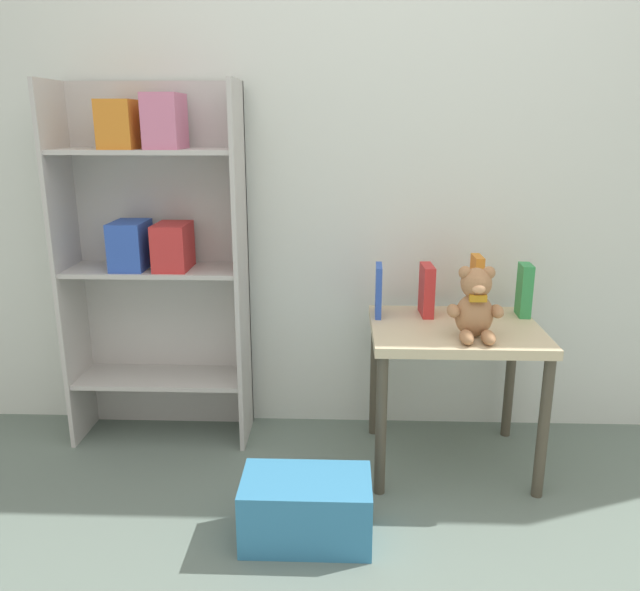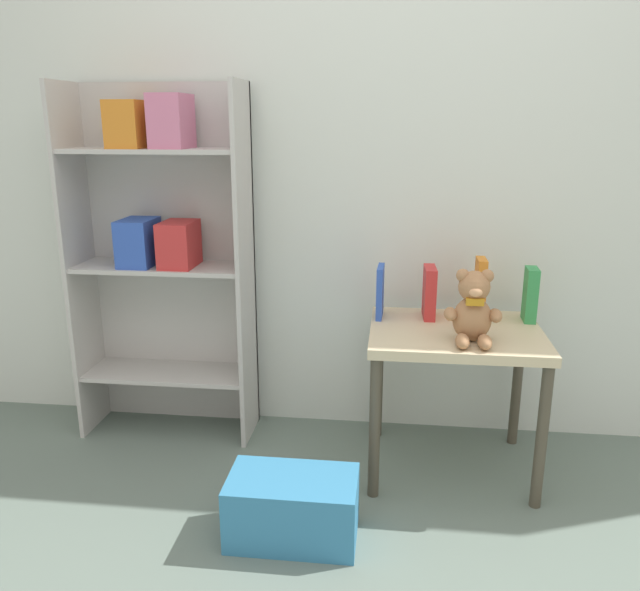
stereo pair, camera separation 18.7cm
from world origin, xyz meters
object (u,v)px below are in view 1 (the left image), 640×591
(display_table, at_px, (454,346))
(teddy_bear, at_px, (475,306))
(storage_bin, at_px, (306,508))
(book_standing_blue, at_px, (379,290))
(book_standing_red, at_px, (427,290))
(book_standing_green, at_px, (524,290))
(bookshelf_side, at_px, (155,243))
(book_standing_orange, at_px, (476,286))

(display_table, height_order, teddy_bear, teddy_bear)
(teddy_bear, distance_m, storage_bin, 0.89)
(book_standing_blue, bearing_deg, storage_bin, -110.02)
(teddy_bear, relative_size, storage_bin, 0.62)
(teddy_bear, relative_size, book_standing_red, 1.28)
(book_standing_green, relative_size, storage_bin, 0.50)
(book_standing_blue, xyz_separation_m, book_standing_red, (0.19, 0.02, -0.00))
(bookshelf_side, bearing_deg, book_standing_blue, -6.11)
(display_table, xyz_separation_m, book_standing_blue, (-0.28, 0.12, 0.18))
(book_standing_green, bearing_deg, book_standing_orange, -176.25)
(bookshelf_side, bearing_deg, book_standing_orange, -3.82)
(book_standing_blue, height_order, book_standing_orange, book_standing_orange)
(storage_bin, bearing_deg, display_table, 42.66)
(teddy_bear, bearing_deg, book_standing_orange, 78.03)
(display_table, relative_size, book_standing_orange, 2.63)
(display_table, bearing_deg, storage_bin, -137.34)
(teddy_bear, height_order, book_standing_blue, teddy_bear)
(display_table, distance_m, book_standing_orange, 0.26)
(teddy_bear, xyz_separation_m, book_standing_orange, (0.06, 0.26, 0.00))
(book_standing_red, height_order, storage_bin, book_standing_red)
(teddy_bear, bearing_deg, display_table, 106.98)
(bookshelf_side, relative_size, book_standing_blue, 7.22)
(book_standing_blue, bearing_deg, book_standing_green, 3.63)
(bookshelf_side, height_order, display_table, bookshelf_side)
(book_standing_blue, bearing_deg, display_table, -21.40)
(book_standing_green, distance_m, storage_bin, 1.18)
(display_table, height_order, book_standing_orange, book_standing_orange)
(display_table, height_order, book_standing_green, book_standing_green)
(book_standing_green, bearing_deg, display_table, -151.55)
(book_standing_orange, bearing_deg, storage_bin, -134.81)
(teddy_bear, relative_size, book_standing_blue, 1.27)
(book_standing_blue, xyz_separation_m, book_standing_orange, (0.38, 0.01, 0.02))
(book_standing_orange, bearing_deg, book_standing_blue, -178.07)
(display_table, distance_m, book_standing_blue, 0.36)
(bookshelf_side, height_order, book_standing_orange, bookshelf_side)
(book_standing_blue, relative_size, book_standing_green, 0.98)
(book_standing_green, bearing_deg, book_standing_red, -177.72)
(book_standing_blue, xyz_separation_m, book_standing_green, (0.57, 0.02, 0.00))
(bookshelf_side, bearing_deg, storage_bin, -47.75)
(teddy_bear, xyz_separation_m, book_standing_blue, (-0.32, 0.25, -0.02))
(bookshelf_side, height_order, book_standing_green, bookshelf_side)
(bookshelf_side, xyz_separation_m, display_table, (1.18, -0.22, -0.35))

